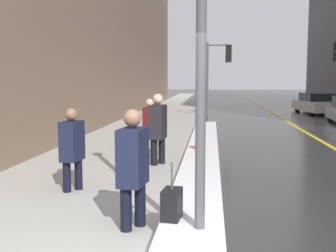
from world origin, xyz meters
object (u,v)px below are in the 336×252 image
object	(u,v)px
pedestrian_nearside	(158,126)
fire_hydrant	(200,145)
pedestrian_in_glasses	(72,146)
pedestrian_with_shoulder_bag	(133,163)
parked_car_white	(318,104)
traffic_light_near	(220,63)
pedestrian_trailing	(150,123)
rolling_suitcase	(172,212)

from	to	relation	value
pedestrian_nearside	fire_hydrant	bearing A→B (deg)	140.08
pedestrian_in_glasses	pedestrian_nearside	world-z (taller)	pedestrian_nearside
pedestrian_with_shoulder_bag	parked_car_white	bearing A→B (deg)	167.01
fire_hydrant	pedestrian_with_shoulder_bag	bearing A→B (deg)	-98.21
traffic_light_near	parked_car_white	distance (m)	6.91
pedestrian_trailing	parked_car_white	size ratio (longest dim) A/B	0.33
pedestrian_trailing	pedestrian_with_shoulder_bag	bearing A→B (deg)	13.05
parked_car_white	rolling_suitcase	bearing A→B (deg)	156.24
pedestrian_with_shoulder_bag	rolling_suitcase	distance (m)	0.81
fire_hydrant	pedestrian_trailing	bearing A→B (deg)	155.51
pedestrian_with_shoulder_bag	pedestrian_nearside	world-z (taller)	pedestrian_nearside
traffic_light_near	pedestrian_with_shoulder_bag	bearing A→B (deg)	-87.36
traffic_light_near	fire_hydrant	bearing A→B (deg)	-85.86
pedestrian_nearside	fire_hydrant	world-z (taller)	pedestrian_nearside
pedestrian_nearside	parked_car_white	xyz separation A→B (m)	(7.43, 15.90, -0.34)
rolling_suitcase	pedestrian_with_shoulder_bag	bearing A→B (deg)	-102.59
pedestrian_trailing	rolling_suitcase	xyz separation A→B (m)	(1.17, -5.96, -0.51)
traffic_light_near	pedestrian_with_shoulder_bag	world-z (taller)	traffic_light_near
pedestrian_in_glasses	parked_car_white	bearing A→B (deg)	161.56
pedestrian_with_shoulder_bag	fire_hydrant	bearing A→B (deg)	178.51
traffic_light_near	parked_car_white	size ratio (longest dim) A/B	0.89
pedestrian_nearside	parked_car_white	bearing A→B (deg)	161.67
pedestrian_in_glasses	parked_car_white	size ratio (longest dim) A/B	0.34
pedestrian_with_shoulder_bag	parked_car_white	xyz separation A→B (m)	(7.22, 20.13, -0.31)
traffic_light_near	pedestrian_in_glasses	xyz separation A→B (m)	(-2.84, -15.35, -2.02)
traffic_light_near	pedestrian_trailing	world-z (taller)	traffic_light_near
pedestrian_in_glasses	pedestrian_nearside	distance (m)	2.75
traffic_light_near	pedestrian_nearside	size ratio (longest dim) A/B	2.37
pedestrian_with_shoulder_bag	parked_car_white	world-z (taller)	pedestrian_with_shoulder_bag
traffic_light_near	rolling_suitcase	xyz separation A→B (m)	(-0.90, -17.30, -2.53)
pedestrian_nearside	fire_hydrant	size ratio (longest dim) A/B	2.36
parked_car_white	traffic_light_near	bearing A→B (deg)	111.97
pedestrian_in_glasses	pedestrian_trailing	distance (m)	4.08
pedestrian_in_glasses	pedestrian_nearside	bearing A→B (deg)	160.82
fire_hydrant	rolling_suitcase	bearing A→B (deg)	-92.32
pedestrian_trailing	parked_car_white	xyz separation A→B (m)	(7.86, 14.36, -0.24)
pedestrian_in_glasses	parked_car_white	distance (m)	20.30
pedestrian_nearside	rolling_suitcase	world-z (taller)	pedestrian_nearside
traffic_light_near	pedestrian_nearside	bearing A→B (deg)	-89.86
parked_car_white	rolling_suitcase	distance (m)	21.39
traffic_light_near	pedestrian_in_glasses	size ratio (longest dim) A/B	2.65
traffic_light_near	fire_hydrant	distance (m)	12.25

